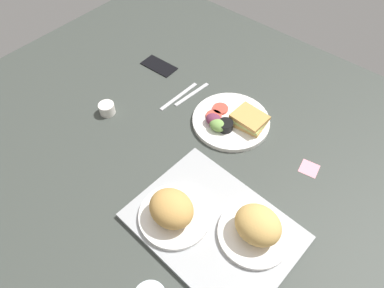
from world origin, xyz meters
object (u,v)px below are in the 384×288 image
sticky_note (309,168)px  bread_plate_near (257,228)px  fork (192,94)px  plate_with_salad (233,121)px  espresso_cup (107,109)px  knife (179,96)px  cell_phone (159,66)px  bread_plate_far (173,211)px  serving_tray (214,227)px

sticky_note → bread_plate_near: bearing=89.0°
bread_plate_near → fork: bread_plate_near is taller
plate_with_salad → espresso_cup: plate_with_salad is taller
fork → knife: 5.00cm
espresso_cup → cell_phone: bearing=-82.6°
fork → plate_with_salad: bearing=88.9°
knife → cell_phone: cell_phone is taller
espresso_cup → bread_plate_far: bearing=160.9°
plate_with_salad → cell_phone: bearing=-8.7°
bread_plate_near → fork: 59.74cm
sticky_note → knife: bearing=2.4°
plate_with_salad → espresso_cup: (37.70, 24.48, 0.23)cm
serving_tray → fork: 54.68cm
plate_with_salad → sticky_note: (-29.82, -0.65, -1.71)cm
plate_with_salad → sticky_note: size_ratio=4.84×
serving_tray → espresso_cup: bearing=-10.5°
bread_plate_far → cell_phone: (50.71, -46.99, -5.35)cm
plate_with_salad → bread_plate_far: bearing=102.5°
fork → sticky_note: size_ratio=3.04×
bread_plate_near → plate_with_salad: 42.02cm
cell_phone → fork: bearing=167.1°
bread_plate_far → fork: (29.69, -43.03, -5.50)cm
cell_phone → sticky_note: bearing=173.1°
bread_plate_far → cell_phone: size_ratio=1.41×
espresso_cup → fork: 31.88cm
bread_plate_near → sticky_note: bread_plate_near is taller
bread_plate_far → fork: bread_plate_far is taller
plate_with_salad → cell_phone: 42.19cm
bread_plate_far → plate_with_salad: bearing=-77.5°
fork → knife: same height
espresso_cup → knife: (-14.03, -22.89, -1.75)cm
plate_with_salad → bread_plate_near: bearing=134.5°
fork → bread_plate_far: bearing=40.2°
espresso_cup → cell_phone: size_ratio=0.39×
bread_plate_far → sticky_note: 46.56cm
sticky_note → fork: bearing=-2.0°
serving_tray → bread_plate_near: 12.42cm
serving_tray → sticky_note: bearing=-106.6°
espresso_cup → fork: size_ratio=0.33×
plate_with_salad → cell_phone: plate_with_salad is taller
fork → knife: size_ratio=0.89×
fork → knife: (3.00, 4.00, 0.00)cm
bread_plate_far → fork: size_ratio=1.20×
bread_plate_far → espresso_cup: size_ratio=3.64×
serving_tray → bread_plate_far: bearing=28.8°
plate_with_salad → knife: bearing=3.8°
cell_phone → espresso_cup: bearing=95.1°
cell_phone → sticky_note: size_ratio=2.57×
serving_tray → plate_with_salad: plate_with_salad is taller
serving_tray → espresso_cup: 57.85cm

